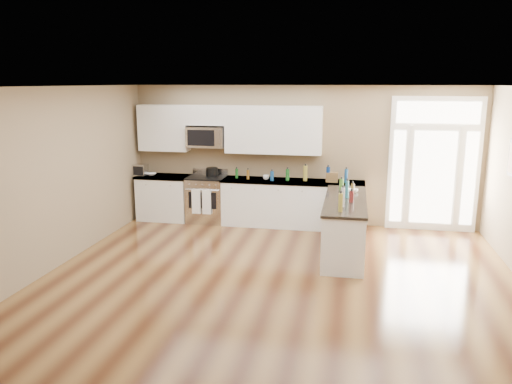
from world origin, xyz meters
TOP-DOWN VIEW (x-y plane):
  - ground at (0.00, 0.00)m, footprint 8.00×8.00m
  - room_shell at (0.00, 0.00)m, footprint 8.00×8.00m
  - back_cabinet_left at (-2.87, 3.69)m, footprint 1.10×0.66m
  - back_cabinet_right at (-0.16, 3.69)m, footprint 2.85×0.66m
  - peninsula_cabinet at (0.93, 2.24)m, footprint 0.69×2.32m
  - upper_cabinet_left at (-2.88, 3.83)m, footprint 1.04×0.33m
  - upper_cabinet_right at (-0.57, 3.83)m, footprint 1.94×0.33m
  - upper_cabinet_short at (-1.95, 3.83)m, footprint 0.82×0.33m
  - microwave at (-1.95, 3.80)m, footprint 0.78×0.41m
  - entry_door at (2.55, 3.95)m, footprint 1.70×0.10m
  - kitchen_range at (-1.94, 3.69)m, footprint 0.77×0.69m
  - stockpot at (-1.85, 3.81)m, footprint 0.26×0.26m
  - toaster_oven at (-3.35, 3.61)m, footprint 0.30×0.25m
  - cardboard_box at (0.63, 3.71)m, footprint 0.23×0.17m
  - bowl_left at (-3.13, 3.66)m, footprint 0.24×0.24m
  - bowl_peninsula at (1.04, 2.82)m, footprint 0.25×0.25m
  - cup_counter at (-0.68, 3.66)m, footprint 0.14×0.14m
  - counter_bottles at (0.39, 3.03)m, footprint 2.39×2.39m

SIDE VIEW (x-z plane):
  - ground at x=0.00m, z-range 0.00..0.00m
  - peninsula_cabinet at x=0.93m, z-range -0.04..0.90m
  - back_cabinet_right at x=-0.16m, z-range -0.03..0.91m
  - back_cabinet_left at x=-2.87m, z-range -0.03..0.91m
  - kitchen_range at x=-1.94m, z-range -0.06..1.02m
  - bowl_left at x=-3.13m, z-range 0.94..0.99m
  - bowl_peninsula at x=1.04m, z-range 0.94..1.00m
  - cup_counter at x=-0.68m, z-range 0.94..1.04m
  - cardboard_box at x=0.63m, z-range 0.94..1.13m
  - stockpot at x=-1.85m, z-range 0.95..1.14m
  - toaster_oven at x=-3.35m, z-range 0.94..1.18m
  - counter_bottles at x=0.39m, z-range 0.91..1.22m
  - entry_door at x=2.55m, z-range 0.00..2.60m
  - room_shell at x=0.00m, z-range -2.29..5.71m
  - microwave at x=-1.95m, z-range 1.55..1.97m
  - upper_cabinet_left at x=-2.88m, z-range 1.45..2.40m
  - upper_cabinet_right at x=-0.57m, z-range 1.45..2.40m
  - upper_cabinet_short at x=-1.95m, z-range 2.00..2.40m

